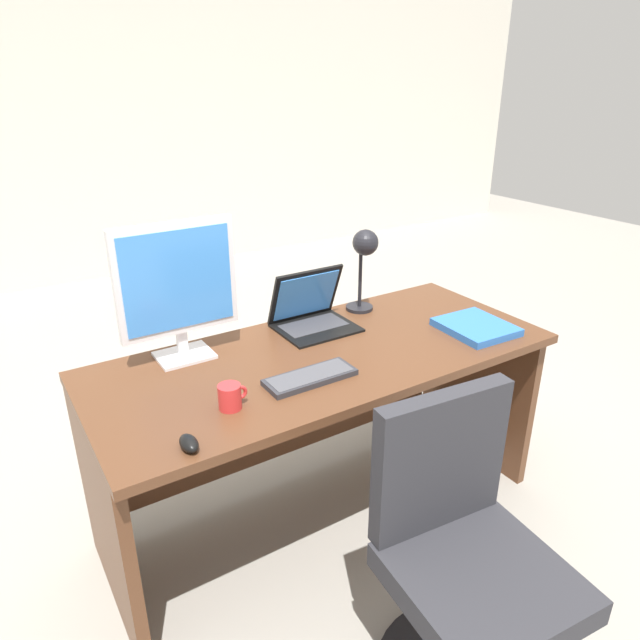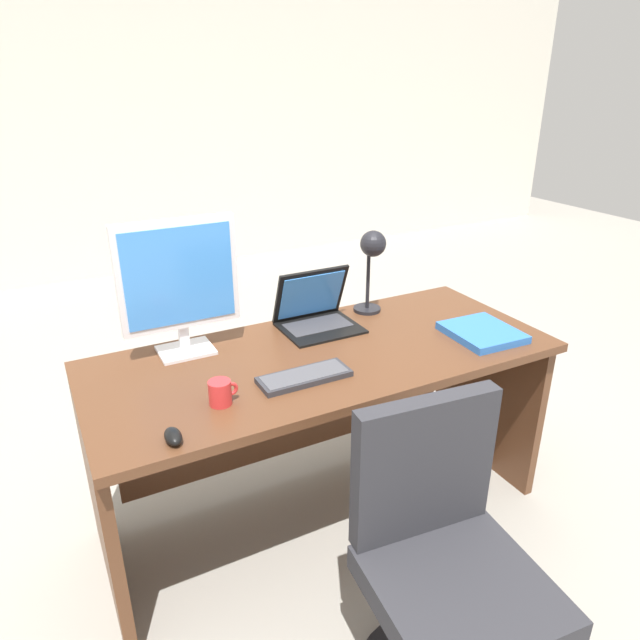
{
  "view_description": "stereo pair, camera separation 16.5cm",
  "coord_description": "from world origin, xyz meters",
  "px_view_note": "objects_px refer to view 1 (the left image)",
  "views": [
    {
      "loc": [
        -1.05,
        -1.62,
        1.72
      ],
      "look_at": [
        0.0,
        0.04,
        0.88
      ],
      "focal_mm": 32.21,
      "sensor_mm": 36.0,
      "label": 1
    },
    {
      "loc": [
        -0.91,
        -1.7,
        1.72
      ],
      "look_at": [
        0.0,
        0.04,
        0.88
      ],
      "focal_mm": 32.21,
      "sensor_mm": 36.0,
      "label": 2
    }
  ],
  "objects_px": {
    "mouse": "(189,443)",
    "coffee_mug": "(230,397)",
    "monitor": "(177,284)",
    "laptop": "(310,309)",
    "desk_lamp": "(364,253)",
    "office_chair": "(465,581)",
    "book": "(476,327)",
    "keyboard": "(310,377)",
    "desk": "(318,398)"
  },
  "relations": [
    {
      "from": "mouse",
      "to": "coffee_mug",
      "type": "height_order",
      "value": "coffee_mug"
    },
    {
      "from": "monitor",
      "to": "laptop",
      "type": "distance_m",
      "value": 0.59
    },
    {
      "from": "laptop",
      "to": "desk_lamp",
      "type": "xyz_separation_m",
      "value": [
        0.28,
        0.01,
        0.19
      ]
    },
    {
      "from": "mouse",
      "to": "coffee_mug",
      "type": "bearing_deg",
      "value": 35.69
    },
    {
      "from": "desk_lamp",
      "to": "office_chair",
      "type": "bearing_deg",
      "value": -110.82
    },
    {
      "from": "desk_lamp",
      "to": "book",
      "type": "bearing_deg",
      "value": -57.52
    },
    {
      "from": "office_chair",
      "to": "desk_lamp",
      "type": "bearing_deg",
      "value": 69.18
    },
    {
      "from": "keyboard",
      "to": "office_chair",
      "type": "bearing_deg",
      "value": -80.38
    },
    {
      "from": "desk",
      "to": "coffee_mug",
      "type": "distance_m",
      "value": 0.57
    },
    {
      "from": "laptop",
      "to": "office_chair",
      "type": "height_order",
      "value": "laptop"
    },
    {
      "from": "desk",
      "to": "laptop",
      "type": "height_order",
      "value": "laptop"
    },
    {
      "from": "monitor",
      "to": "mouse",
      "type": "distance_m",
      "value": 0.64
    },
    {
      "from": "desk",
      "to": "monitor",
      "type": "bearing_deg",
      "value": 156.61
    },
    {
      "from": "keyboard",
      "to": "office_chair",
      "type": "relative_size",
      "value": 0.35
    },
    {
      "from": "desk_lamp",
      "to": "desk",
      "type": "bearing_deg",
      "value": -150.5
    },
    {
      "from": "desk",
      "to": "keyboard",
      "type": "distance_m",
      "value": 0.34
    },
    {
      "from": "monitor",
      "to": "coffee_mug",
      "type": "height_order",
      "value": "monitor"
    },
    {
      "from": "monitor",
      "to": "coffee_mug",
      "type": "bearing_deg",
      "value": -90.17
    },
    {
      "from": "desk_lamp",
      "to": "book",
      "type": "distance_m",
      "value": 0.55
    },
    {
      "from": "desk_lamp",
      "to": "laptop",
      "type": "bearing_deg",
      "value": -178.44
    },
    {
      "from": "desk",
      "to": "keyboard",
      "type": "height_order",
      "value": "keyboard"
    },
    {
      "from": "book",
      "to": "office_chair",
      "type": "bearing_deg",
      "value": -135.75
    },
    {
      "from": "laptop",
      "to": "book",
      "type": "xyz_separation_m",
      "value": [
        0.54,
        -0.41,
        -0.06
      ]
    },
    {
      "from": "mouse",
      "to": "office_chair",
      "type": "distance_m",
      "value": 0.89
    },
    {
      "from": "coffee_mug",
      "to": "laptop",
      "type": "bearing_deg",
      "value": 37.27
    },
    {
      "from": "monitor",
      "to": "book",
      "type": "relative_size",
      "value": 1.74
    },
    {
      "from": "coffee_mug",
      "to": "book",
      "type": "bearing_deg",
      "value": 0.37
    },
    {
      "from": "desk",
      "to": "laptop",
      "type": "distance_m",
      "value": 0.37
    },
    {
      "from": "laptop",
      "to": "desk_lamp",
      "type": "height_order",
      "value": "desk_lamp"
    },
    {
      "from": "coffee_mug",
      "to": "office_chair",
      "type": "bearing_deg",
      "value": -57.31
    },
    {
      "from": "keyboard",
      "to": "book",
      "type": "xyz_separation_m",
      "value": [
        0.79,
        -0.01,
        0.0
      ]
    },
    {
      "from": "laptop",
      "to": "coffee_mug",
      "type": "bearing_deg",
      "value": -142.73
    },
    {
      "from": "mouse",
      "to": "office_chair",
      "type": "height_order",
      "value": "office_chair"
    },
    {
      "from": "desk_lamp",
      "to": "office_chair",
      "type": "relative_size",
      "value": 0.4
    },
    {
      "from": "office_chair",
      "to": "book",
      "type": "bearing_deg",
      "value": 44.25
    },
    {
      "from": "laptop",
      "to": "mouse",
      "type": "height_order",
      "value": "laptop"
    },
    {
      "from": "keyboard",
      "to": "desk_lamp",
      "type": "bearing_deg",
      "value": 37.88
    },
    {
      "from": "monitor",
      "to": "desk_lamp",
      "type": "height_order",
      "value": "monitor"
    },
    {
      "from": "laptop",
      "to": "book",
      "type": "height_order",
      "value": "laptop"
    },
    {
      "from": "desk",
      "to": "book",
      "type": "relative_size",
      "value": 6.04
    },
    {
      "from": "monitor",
      "to": "office_chair",
      "type": "height_order",
      "value": "monitor"
    },
    {
      "from": "keyboard",
      "to": "coffee_mug",
      "type": "relative_size",
      "value": 3.32
    },
    {
      "from": "monitor",
      "to": "book",
      "type": "bearing_deg",
      "value": -20.65
    },
    {
      "from": "desk",
      "to": "book",
      "type": "height_order",
      "value": "book"
    },
    {
      "from": "laptop",
      "to": "mouse",
      "type": "xyz_separation_m",
      "value": [
        -0.73,
        -0.55,
        -0.05
      ]
    },
    {
      "from": "monitor",
      "to": "desk_lamp",
      "type": "bearing_deg",
      "value": 0.46
    },
    {
      "from": "desk_lamp",
      "to": "mouse",
      "type": "bearing_deg",
      "value": -151.09
    },
    {
      "from": "desk",
      "to": "coffee_mug",
      "type": "bearing_deg",
      "value": -154.65
    },
    {
      "from": "mouse",
      "to": "desk_lamp",
      "type": "distance_m",
      "value": 1.18
    },
    {
      "from": "desk",
      "to": "office_chair",
      "type": "height_order",
      "value": "office_chair"
    }
  ]
}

